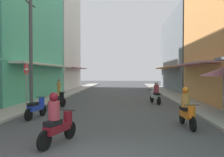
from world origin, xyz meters
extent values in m
plane|color=#424244|center=(0.00, 15.04, 0.00)|extent=(83.78, 83.78, 0.00)
cube|color=#ADA89E|center=(-5.27, 15.04, 0.06)|extent=(1.78, 46.08, 0.12)
cube|color=#9E9991|center=(5.27, 15.04, 0.06)|extent=(1.78, 46.08, 0.12)
cube|color=#4CB28C|center=(-9.16, 14.00, 7.50)|extent=(6.00, 12.36, 15.01)
cube|color=silver|center=(-5.66, 14.00, 2.80)|extent=(1.10, 11.13, 0.12)
cube|color=silver|center=(-9.16, 25.07, 7.01)|extent=(6.00, 9.16, 14.01)
cube|color=#B7727F|center=(-5.66, 25.07, 2.80)|extent=(1.10, 8.25, 0.12)
cube|color=#B7727F|center=(5.66, 12.22, 2.80)|extent=(1.10, 7.73, 0.12)
cube|color=slate|center=(9.16, 23.48, 4.57)|extent=(6.00, 12.94, 9.13)
cube|color=#D88C4C|center=(5.66, 23.48, 2.80)|extent=(1.10, 11.64, 0.12)
cylinder|color=black|center=(-3.30, 6.49, 0.28)|extent=(0.16, 0.57, 0.56)
cylinder|color=black|center=(-3.49, 5.25, 0.28)|extent=(0.16, 0.57, 0.56)
cube|color=#1E38B7|center=(-3.40, 5.82, 0.50)|extent=(0.43, 1.03, 0.24)
cube|color=black|center=(-3.43, 5.62, 0.70)|extent=(0.36, 0.60, 0.14)
cylinder|color=#1E38B7|center=(-3.32, 6.36, 0.70)|extent=(0.28, 0.28, 0.45)
cylinder|color=black|center=(-3.32, 6.36, 0.95)|extent=(0.55, 0.11, 0.03)
cylinder|color=black|center=(-3.12, 9.38, 0.28)|extent=(0.24, 0.56, 0.56)
cylinder|color=black|center=(-3.48, 8.18, 0.28)|extent=(0.24, 0.56, 0.56)
cube|color=black|center=(-3.32, 8.73, 0.50)|extent=(0.56, 1.04, 0.24)
cube|color=black|center=(-3.38, 8.54, 0.70)|extent=(0.43, 0.62, 0.14)
cylinder|color=black|center=(-3.16, 9.26, 0.70)|extent=(0.28, 0.28, 0.45)
cylinder|color=black|center=(-3.16, 9.26, 0.95)|extent=(0.54, 0.19, 0.03)
cylinder|color=black|center=(3.30, 3.89, 0.28)|extent=(0.12, 0.56, 0.56)
cylinder|color=black|center=(3.21, 5.14, 0.28)|extent=(0.12, 0.56, 0.56)
cube|color=orange|center=(3.25, 4.56, 0.50)|extent=(0.34, 1.02, 0.24)
cube|color=black|center=(3.24, 4.76, 0.70)|extent=(0.32, 0.58, 0.14)
cylinder|color=orange|center=(3.29, 4.01, 0.70)|extent=(0.28, 0.28, 0.45)
cylinder|color=black|center=(3.29, 4.01, 0.95)|extent=(0.55, 0.07, 0.03)
cylinder|color=#BF8C3F|center=(3.24, 4.71, 1.05)|extent=(0.34, 0.34, 0.55)
sphere|color=orange|center=(3.24, 4.71, 1.45)|extent=(0.26, 0.26, 0.26)
cylinder|color=black|center=(-0.97, 2.73, 0.28)|extent=(0.26, 0.55, 0.56)
cylinder|color=black|center=(-1.38, 1.55, 0.28)|extent=(0.26, 0.55, 0.56)
cube|color=maroon|center=(-1.19, 2.09, 0.50)|extent=(0.60, 1.04, 0.24)
cube|color=black|center=(-1.26, 1.91, 0.70)|extent=(0.45, 0.62, 0.14)
cylinder|color=maroon|center=(-1.01, 2.61, 0.70)|extent=(0.28, 0.28, 0.45)
cylinder|color=black|center=(-1.01, 2.61, 0.95)|extent=(0.53, 0.21, 0.03)
cylinder|color=#99333F|center=(-1.24, 1.95, 1.05)|extent=(0.34, 0.34, 0.55)
sphere|color=maroon|center=(-1.24, 1.95, 1.45)|extent=(0.26, 0.26, 0.26)
cylinder|color=black|center=(2.72, 11.88, 0.28)|extent=(0.23, 0.56, 0.56)
cylinder|color=black|center=(3.05, 10.67, 0.28)|extent=(0.23, 0.56, 0.56)
cube|color=#B2B2B7|center=(2.90, 11.22, 0.50)|extent=(0.54, 1.04, 0.24)
cube|color=black|center=(2.95, 11.03, 0.70)|extent=(0.42, 0.61, 0.14)
cylinder|color=#B2B2B7|center=(2.75, 11.75, 0.70)|extent=(0.28, 0.28, 0.45)
cylinder|color=black|center=(2.75, 11.75, 0.95)|extent=(0.54, 0.17, 0.03)
cylinder|color=#99333F|center=(2.94, 11.08, 1.05)|extent=(0.34, 0.34, 0.55)
sphere|color=#B2B2B7|center=(2.94, 11.08, 1.45)|extent=(0.26, 0.26, 0.26)
cylinder|color=#BF8C3F|center=(-4.96, 14.52, 0.37)|extent=(0.28, 0.28, 0.75)
cylinder|color=#BF8C3F|center=(-4.96, 14.52, 1.06)|extent=(0.34, 0.34, 0.63)
sphere|color=#9E7256|center=(-4.96, 14.52, 1.52)|extent=(0.22, 0.22, 0.22)
cylinder|color=#99999E|center=(5.76, 7.15, 1.13)|extent=(0.05, 0.05, 2.26)
cone|color=#8C4C59|center=(5.76, 7.15, 2.21)|extent=(2.30, 2.30, 0.45)
cylinder|color=#4C4C4F|center=(-4.63, 8.15, 3.35)|extent=(0.20, 0.20, 6.70)
cylinder|color=#3F382D|center=(-4.63, 8.15, 6.10)|extent=(0.08, 1.20, 0.08)
cylinder|color=gray|center=(-4.53, 7.33, 1.30)|extent=(0.07, 0.07, 2.60)
cylinder|color=red|center=(-4.53, 7.33, 2.35)|extent=(0.02, 0.60, 0.60)
cube|color=white|center=(-4.53, 7.33, 2.35)|extent=(0.03, 0.40, 0.10)
camera|label=1|loc=(0.85, -4.37, 2.14)|focal=35.69mm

